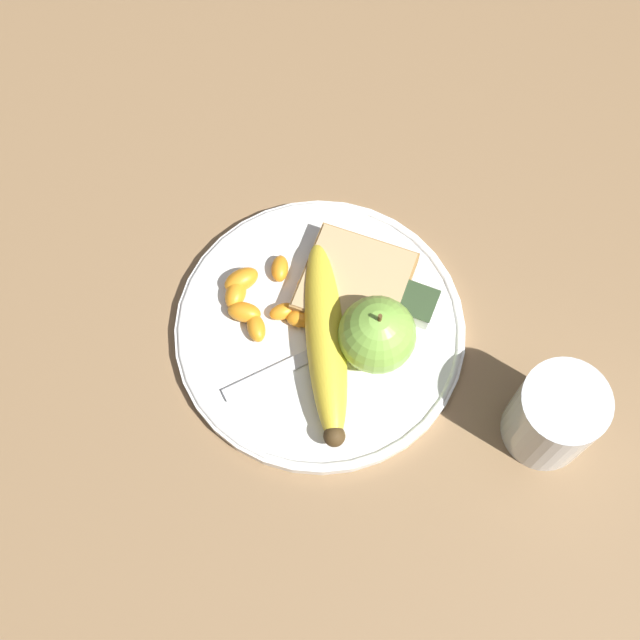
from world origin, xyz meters
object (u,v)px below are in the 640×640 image
(apple, at_px, (375,339))
(banana, at_px, (326,342))
(jam_packet, at_px, (413,304))
(fork, at_px, (323,350))
(plate, at_px, (320,330))
(juice_glass, at_px, (553,417))
(bread_slice, at_px, (355,284))

(apple, relative_size, banana, 0.42)
(banana, height_order, jam_packet, banana)
(apple, bearing_deg, fork, 18.78)
(plate, distance_m, juice_glass, 0.22)
(fork, bearing_deg, jam_packet, 0.19)
(juice_glass, distance_m, bread_slice, 0.22)
(plate, bearing_deg, jam_packet, -145.15)
(plate, height_order, bread_slice, bread_slice)
(juice_glass, xyz_separation_m, jam_packet, (0.15, -0.06, -0.02))
(fork, bearing_deg, apple, -29.61)
(apple, xyz_separation_m, banana, (0.04, 0.01, -0.02))
(plate, distance_m, banana, 0.03)
(plate, xyz_separation_m, jam_packet, (-0.07, -0.05, 0.01))
(plate, bearing_deg, juice_glass, 176.51)
(apple, xyz_separation_m, jam_packet, (-0.02, -0.06, -0.02))
(juice_glass, bearing_deg, banana, 0.93)
(apple, bearing_deg, juice_glass, 177.01)
(juice_glass, relative_size, banana, 0.48)
(plate, height_order, banana, banana)
(bread_slice, distance_m, fork, 0.07)
(banana, relative_size, bread_slice, 1.89)
(bread_slice, bearing_deg, jam_packet, -179.03)
(banana, bearing_deg, bread_slice, -92.69)
(juice_glass, distance_m, apple, 0.17)
(apple, height_order, jam_packet, apple)
(juice_glass, distance_m, jam_packet, 0.16)
(juice_glass, height_order, bread_slice, juice_glass)
(jam_packet, bearing_deg, apple, 71.80)
(bread_slice, relative_size, jam_packet, 2.38)
(apple, height_order, banana, apple)
(bread_slice, bearing_deg, banana, 87.31)
(juice_glass, distance_m, banana, 0.21)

